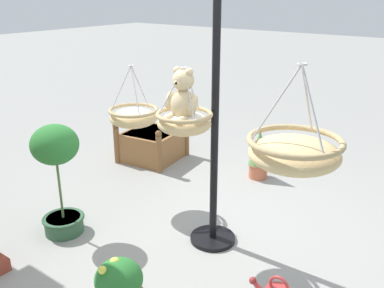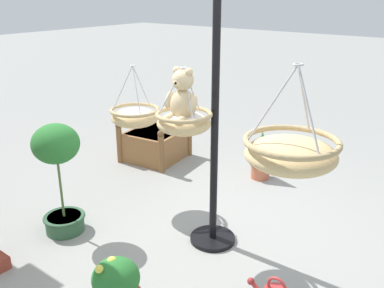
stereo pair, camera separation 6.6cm
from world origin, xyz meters
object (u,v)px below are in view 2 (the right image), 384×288
(display_pole_central, at_px, (214,165))
(hanging_basket_right_low, at_px, (135,116))
(hanging_basket_with_teddy, at_px, (184,122))
(hanging_basket_left_high, at_px, (291,152))
(potted_plant_conical_shrub, at_px, (58,168))
(teddy_bear, at_px, (182,99))
(potted_plant_flowering_red, at_px, (261,155))
(wooden_planter_box, at_px, (155,143))

(display_pole_central, bearing_deg, hanging_basket_right_low, -7.44)
(hanging_basket_with_teddy, bearing_deg, hanging_basket_right_low, -21.73)
(display_pole_central, relative_size, hanging_basket_left_high, 4.01)
(hanging_basket_right_low, xyz_separation_m, potted_plant_conical_shrub, (0.13, 0.93, -0.33))
(hanging_basket_with_teddy, distance_m, teddy_bear, 0.20)
(teddy_bear, distance_m, potted_plant_flowering_red, 2.18)
(display_pole_central, xyz_separation_m, hanging_basket_with_teddy, (0.15, 0.25, 0.45))
(teddy_bear, xyz_separation_m, potted_plant_conical_shrub, (1.14, 0.50, -0.76))
(wooden_planter_box, relative_size, potted_plant_conical_shrub, 0.80)
(display_pole_central, distance_m, wooden_planter_box, 2.33)
(potted_plant_conical_shrub, bearing_deg, display_pole_central, -148.97)
(teddy_bear, xyz_separation_m, hanging_basket_left_high, (-1.22, 0.47, -0.04))
(wooden_planter_box, distance_m, potted_plant_flowering_red, 1.57)
(wooden_planter_box, height_order, potted_plant_flowering_red, potted_plant_flowering_red)
(hanging_basket_left_high, bearing_deg, potted_plant_flowering_red, -58.51)
(display_pole_central, distance_m, hanging_basket_with_teddy, 0.53)
(hanging_basket_with_teddy, xyz_separation_m, teddy_bear, (0.00, 0.02, 0.20))
(teddy_bear, xyz_separation_m, wooden_planter_box, (1.74, -1.51, -1.22))
(display_pole_central, bearing_deg, hanging_basket_with_teddy, 59.04)
(hanging_basket_right_low, bearing_deg, potted_plant_conical_shrub, 81.80)
(wooden_planter_box, height_order, potted_plant_conical_shrub, potted_plant_conical_shrub)
(hanging_basket_with_teddy, relative_size, wooden_planter_box, 0.64)
(hanging_basket_with_teddy, xyz_separation_m, wooden_planter_box, (1.74, -1.49, -1.02))
(wooden_planter_box, bearing_deg, hanging_basket_right_low, 123.94)
(display_pole_central, bearing_deg, potted_plant_flowering_red, -77.27)
(hanging_basket_with_teddy, relative_size, potted_plant_conical_shrub, 0.51)
(hanging_basket_with_teddy, xyz_separation_m, hanging_basket_right_low, (1.01, -0.40, -0.23))
(hanging_basket_left_high, bearing_deg, potted_plant_conical_shrub, 0.68)
(hanging_basket_right_low, distance_m, potted_plant_flowering_red, 1.78)
(potted_plant_conical_shrub, bearing_deg, hanging_basket_with_teddy, -155.24)
(teddy_bear, distance_m, wooden_planter_box, 2.61)
(potted_plant_conical_shrub, bearing_deg, wooden_planter_box, -73.43)
(hanging_basket_left_high, distance_m, potted_plant_conical_shrub, 2.46)
(display_pole_central, distance_m, teddy_bear, 0.72)
(display_pole_central, relative_size, teddy_bear, 5.45)
(display_pole_central, bearing_deg, hanging_basket_left_high, 145.01)
(hanging_basket_left_high, xyz_separation_m, wooden_planter_box, (2.96, -1.99, -1.18))
(hanging_basket_right_low, height_order, potted_plant_flowering_red, hanging_basket_right_low)
(teddy_bear, distance_m, potted_plant_conical_shrub, 1.46)
(teddy_bear, bearing_deg, hanging_basket_right_low, -22.84)
(potted_plant_conical_shrub, bearing_deg, hanging_basket_left_high, -179.32)
(teddy_bear, height_order, hanging_basket_right_low, teddy_bear)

